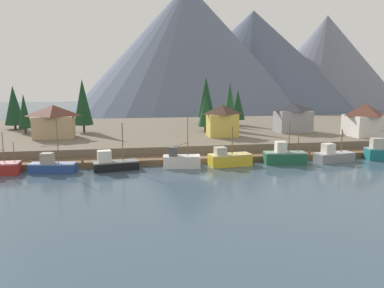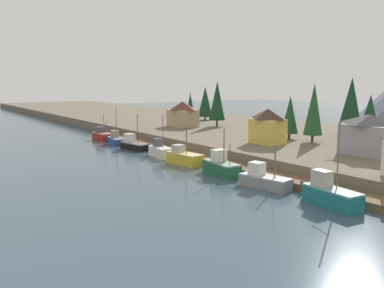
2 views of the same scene
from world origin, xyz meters
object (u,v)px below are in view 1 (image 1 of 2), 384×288
at_px(conifer_near_left, 14,105).
at_px(fishing_boat_teal, 384,152).
at_px(house_tan, 54,121).
at_px(conifer_back_right, 206,97).
at_px(conifer_centre, 24,111).
at_px(fishing_boat_blue, 52,166).
at_px(fishing_boat_black, 114,164).
at_px(fishing_boat_white, 181,160).
at_px(fishing_boat_yellow, 229,159).
at_px(conifer_mid_right, 230,103).
at_px(house_yellow, 222,120).
at_px(conifer_near_right, 83,102).
at_px(fishing_boat_grey, 333,156).
at_px(house_white, 364,119).
at_px(conifer_back_left, 238,105).
at_px(conifer_mid_left, 206,110).
at_px(house_grey, 293,117).
at_px(fishing_boat_green, 284,156).

bearing_deg(conifer_near_left, fishing_boat_teal, -27.50).
distance_m(house_tan, conifer_back_right, 42.23).
bearing_deg(house_tan, conifer_centre, 133.69).
distance_m(fishing_boat_blue, conifer_centre, 31.65).
bearing_deg(fishing_boat_black, conifer_near_left, 113.69).
height_order(fishing_boat_white, fishing_boat_yellow, fishing_boat_white).
height_order(fishing_boat_yellow, conifer_mid_right, conifer_mid_right).
distance_m(house_yellow, conifer_centre, 44.28).
xyz_separation_m(fishing_boat_white, conifer_near_left, (-35.56, 38.12, 7.20)).
relative_size(fishing_boat_teal, conifer_centre, 1.11).
distance_m(fishing_boat_blue, conifer_near_right, 30.13).
relative_size(fishing_boat_teal, conifer_near_left, 0.94).
bearing_deg(fishing_boat_teal, house_yellow, 154.50).
relative_size(fishing_boat_yellow, house_tan, 0.89).
height_order(fishing_boat_blue, house_tan, house_tan).
relative_size(fishing_boat_white, conifer_near_right, 0.68).
relative_size(fishing_boat_grey, conifer_near_left, 0.70).
bearing_deg(fishing_boat_blue, house_yellow, 37.60).
distance_m(fishing_boat_black, house_white, 54.40).
bearing_deg(conifer_back_left, conifer_back_right, 145.69).
bearing_deg(conifer_near_right, conifer_mid_left, -6.82).
bearing_deg(conifer_near_right, house_white, -15.30).
bearing_deg(house_grey, house_yellow, -166.96).
xyz_separation_m(fishing_boat_teal, house_yellow, (-26.17, 17.04, 4.62)).
bearing_deg(conifer_centre, conifer_back_left, 8.08).
relative_size(fishing_boat_white, house_yellow, 1.22).
distance_m(fishing_boat_blue, house_grey, 54.51).
bearing_deg(fishing_boat_blue, conifer_back_right, 60.56).
distance_m(house_yellow, conifer_mid_left, 8.83).
relative_size(fishing_boat_white, fishing_boat_grey, 1.11).
relative_size(conifer_back_right, conifer_centre, 1.45).
bearing_deg(fishing_boat_black, fishing_boat_green, -8.89).
xyz_separation_m(house_tan, conifer_mid_right, (38.97, 4.37, 3.07)).
relative_size(house_white, conifer_mid_right, 0.61).
height_order(conifer_mid_right, conifer_centre, conifer_mid_right).
bearing_deg(house_white, conifer_back_left, 131.04).
distance_m(house_yellow, conifer_near_right, 32.22).
distance_m(fishing_boat_black, house_yellow, 28.72).
relative_size(fishing_boat_green, conifer_near_right, 0.61).
bearing_deg(house_tan, fishing_boat_blue, -81.81).
relative_size(house_white, conifer_near_left, 0.67).
bearing_deg(conifer_near_left, fishing_boat_white, -46.99).
relative_size(fishing_boat_black, house_yellow, 1.13).
height_order(house_tan, conifer_mid_left, conifer_mid_left).
relative_size(house_white, house_grey, 0.88).
relative_size(fishing_boat_blue, house_tan, 1.04).
distance_m(house_tan, conifer_near_right, 9.93).
distance_m(fishing_boat_blue, conifer_mid_right, 44.80).
bearing_deg(fishing_boat_yellow, conifer_back_left, 64.61).
height_order(house_white, house_grey, house_white).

